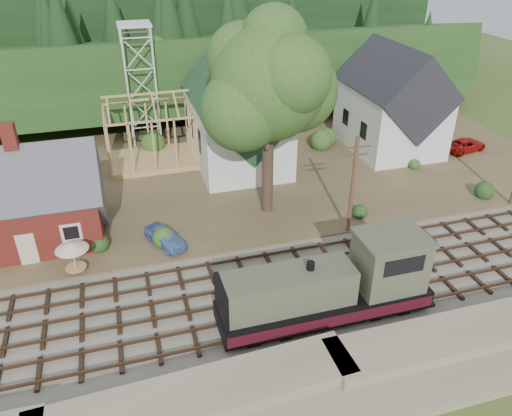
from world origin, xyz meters
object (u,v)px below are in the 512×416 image
object	(u,v)px
car_blue	(165,237)
patio_set	(72,247)
car_red	(465,145)
locomotive	(333,288)

from	to	relation	value
car_blue	patio_set	bearing A→B (deg)	168.48
patio_set	car_red	bearing A→B (deg)	15.17
locomotive	patio_set	world-z (taller)	locomotive
locomotive	car_blue	bearing A→B (deg)	130.36
locomotive	patio_set	xyz separation A→B (m)	(-14.90, 8.50, 0.14)
locomotive	car_red	size ratio (longest dim) A/B	2.74
locomotive	car_red	xyz separation A→B (m)	(23.31, 18.86, -1.28)
locomotive	car_blue	size ratio (longest dim) A/B	3.25
car_blue	car_red	size ratio (longest dim) A/B	0.84
locomotive	car_red	world-z (taller)	locomotive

